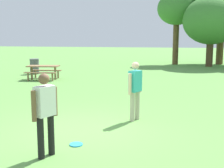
# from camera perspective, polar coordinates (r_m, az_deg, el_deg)

# --- Properties ---
(ground_plane) EXTENTS (120.00, 120.00, 0.00)m
(ground_plane) POSITION_cam_1_polar(r_m,az_deg,el_deg) (7.54, -5.47, -8.83)
(ground_plane) COLOR #609947
(person_thrower) EXTENTS (0.36, 0.56, 1.64)m
(person_thrower) POSITION_cam_1_polar(r_m,az_deg,el_deg) (8.18, 4.48, -0.61)
(person_thrower) COLOR #B7AD93
(person_thrower) RESTS_ON ground
(person_catcher) EXTENTS (0.36, 0.56, 1.64)m
(person_catcher) POSITION_cam_1_polar(r_m,az_deg,el_deg) (5.80, -12.82, -4.85)
(person_catcher) COLOR black
(person_catcher) RESTS_ON ground
(frisbee) EXTENTS (0.28, 0.28, 0.03)m
(frisbee) POSITION_cam_1_polar(r_m,az_deg,el_deg) (6.56, -6.95, -11.52)
(frisbee) COLOR #2D9EDB
(frisbee) RESTS_ON ground
(picnic_table_near) EXTENTS (1.87, 1.63, 0.77)m
(picnic_table_near) POSITION_cam_1_polar(r_m,az_deg,el_deg) (16.63, -13.13, 2.79)
(picnic_table_near) COLOR olive
(picnic_table_near) RESTS_ON ground
(trash_can_beside_table) EXTENTS (0.59, 0.59, 0.96)m
(trash_can_beside_table) POSITION_cam_1_polar(r_m,az_deg,el_deg) (19.30, -14.75, 3.33)
(trash_can_beside_table) COLOR #515156
(trash_can_beside_table) RESTS_ON ground
(tree_tall_left) EXTENTS (3.24, 3.24, 6.06)m
(tree_tall_left) POSITION_cam_1_polar(r_m,az_deg,el_deg) (25.94, 12.42, 13.91)
(tree_tall_left) COLOR brown
(tree_tall_left) RESTS_ON ground
(tree_broad_center) EXTENTS (4.36, 4.36, 5.44)m
(tree_broad_center) POSITION_cam_1_polar(r_m,az_deg,el_deg) (24.55, 18.63, 11.53)
(tree_broad_center) COLOR #4C3823
(tree_broad_center) RESTS_ON ground
(tree_far_right) EXTENTS (5.65, 5.65, 7.53)m
(tree_far_right) POSITION_cam_1_polar(r_m,az_deg,el_deg) (27.09, 20.58, 14.41)
(tree_far_right) COLOR brown
(tree_far_right) RESTS_ON ground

